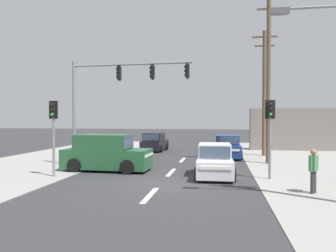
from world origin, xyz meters
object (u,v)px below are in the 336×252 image
Objects in this scene: hatchback_oncoming_near at (215,161)px; sedan_kerbside_parked at (227,147)px; pedestrian_at_kerb at (313,168)px; pedestal_signal_left_kerb at (53,125)px; utility_pole_midground_right at (268,73)px; utility_pole_background_right at (264,90)px; pedestal_signal_right_kerb at (270,126)px; suv_oncoming_mid at (106,154)px; hatchback_receding_far at (155,143)px; traffic_signal_mast at (113,89)px.

sedan_kerbside_parked is (0.74, 7.71, 0.00)m from hatchback_oncoming_near.
pedestrian_at_kerb reaches higher than sedan_kerbside_parked.
utility_pole_midground_right is at bearing 30.54° from pedestal_signal_left_kerb.
utility_pole_background_right reaches higher than pedestrian_at_kerb.
pedestal_signal_right_kerb reaches higher than suv_oncoming_mid.
utility_pole_background_right is at bearing 27.91° from sedan_kerbside_parked.
hatchback_receding_far is 2.28× the size of pedestrian_at_kerb.
suv_oncoming_mid is at bearing -155.32° from utility_pole_midground_right.
hatchback_oncoming_near is at bearing 139.46° from pedestrian_at_kerb.
pedestal_signal_right_kerb is 3.28m from pedestrian_at_kerb.
pedestrian_at_kerb is at bearing -8.83° from pedestal_signal_left_kerb.
utility_pole_midground_right is 9.13m from pedestrian_at_kerb.
hatchback_oncoming_near is 0.99× the size of hatchback_receding_far.
pedestrian_at_kerb is (9.22, -4.99, -3.43)m from traffic_signal_mast.
pedestal_signal_left_kerb is (-9.89, -0.97, 0.00)m from pedestal_signal_right_kerb.
sedan_kerbside_parked is (-2.65, -1.40, -4.09)m from utility_pole_background_right.
utility_pole_background_right is 1.32× the size of traffic_signal_mast.
utility_pole_background_right is 2.56× the size of pedestal_signal_left_kerb.
suv_oncoming_mid is at bearing 51.02° from pedestal_signal_left_kerb.
sedan_kerbside_parked is (-2.36, 2.86, -4.74)m from utility_pole_midground_right.
suv_oncoming_mid is at bearing 171.50° from pedestal_signal_right_kerb.
hatchback_receding_far is 0.87× the size of sedan_kerbside_parked.
pedestrian_at_kerb is (9.26, -3.90, 0.04)m from suv_oncoming_mid.
hatchback_receding_far is at bearing 148.46° from sedan_kerbside_parked.
utility_pole_background_right is 12.88m from suv_oncoming_mid.
utility_pole_background_right is at bearing 42.49° from suv_oncoming_mid.
traffic_signal_mast is 1.86× the size of hatchback_receding_far.
utility_pole_midground_right reaches higher than pedestal_signal_left_kerb.
hatchback_oncoming_near is (7.43, 1.36, -1.71)m from pedestal_signal_left_kerb.
utility_pole_midground_right is at bearing 24.68° from suv_oncoming_mid.
hatchback_oncoming_near is at bearing 171.01° from pedestal_signal_right_kerb.
traffic_signal_mast is 1.87× the size of hatchback_oncoming_near.
traffic_signal_mast is 4.22m from pedestal_signal_left_kerb.
pedestal_signal_right_kerb is 2.18× the size of pedestrian_at_kerb.
sedan_kerbside_parked is 11.16m from pedestrian_at_kerb.
pedestal_signal_right_kerb reaches higher than hatchback_receding_far.
pedestal_signal_right_kerb is 0.78× the size of suv_oncoming_mid.
sedan_kerbside_parked is 2.60× the size of pedestrian_at_kerb.
utility_pole_midground_right is 4.33m from utility_pole_background_right.
suv_oncoming_mid is (1.77, 2.19, -1.53)m from pedestal_signal_left_kerb.
suv_oncoming_mid reaches higher than sedan_kerbside_parked.
traffic_signal_mast is 1.62× the size of sedan_kerbside_parked.
utility_pole_background_right is at bearing 90.98° from pedestrian_at_kerb.
utility_pole_midground_right is 11.58m from hatchback_receding_far.
hatchback_oncoming_near is (-2.46, 0.39, -1.71)m from pedestal_signal_right_kerb.
traffic_signal_mast is 10.14m from hatchback_receding_far.
utility_pole_background_right is 5.59× the size of pedestrian_at_kerb.
traffic_signal_mast is at bearing -161.42° from utility_pole_midground_right.
pedestal_signal_left_kerb reaches higher than sedan_kerbside_parked.
pedestal_signal_left_kerb is at bearing -174.38° from pedestal_signal_right_kerb.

